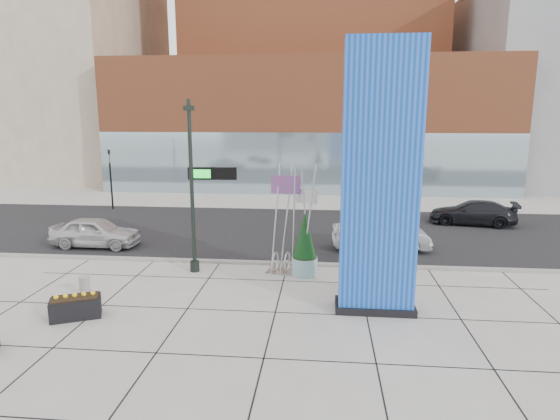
# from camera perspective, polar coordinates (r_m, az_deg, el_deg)

# --- Properties ---
(ground) EXTENTS (160.00, 160.00, 0.00)m
(ground) POSITION_cam_1_polar(r_m,az_deg,el_deg) (16.95, -3.63, -10.84)
(ground) COLOR #9E9991
(ground) RESTS_ON ground
(street_asphalt) EXTENTS (80.00, 12.00, 0.02)m
(street_asphalt) POSITION_cam_1_polar(r_m,az_deg,el_deg) (26.38, -0.23, -2.52)
(street_asphalt) COLOR black
(street_asphalt) RESTS_ON ground
(curb_edge) EXTENTS (80.00, 0.30, 0.12)m
(curb_edge) POSITION_cam_1_polar(r_m,az_deg,el_deg) (20.64, -1.88, -6.46)
(curb_edge) COLOR gray
(curb_edge) RESTS_ON ground
(tower_podium) EXTENTS (34.00, 10.00, 11.00)m
(tower_podium) POSITION_cam_1_polar(r_m,az_deg,el_deg) (42.49, 3.44, 10.33)
(tower_podium) COLOR #B05833
(tower_podium) RESTS_ON ground
(tower_glass_front) EXTENTS (34.00, 0.60, 5.00)m
(tower_glass_front) POSITION_cam_1_polar(r_m,az_deg,el_deg) (37.89, 3.12, 5.63)
(tower_glass_front) COLOR #8CA5B2
(tower_glass_front) RESTS_ON ground
(building_beige_left) EXTENTS (18.00, 20.00, 34.00)m
(building_beige_left) POSITION_cam_1_polar(r_m,az_deg,el_deg) (58.05, -25.94, 21.01)
(building_beige_left) COLOR gray
(building_beige_left) RESTS_ON ground
(blue_pylon) EXTENTS (2.64, 1.19, 8.76)m
(blue_pylon) POSITION_cam_1_polar(r_m,az_deg,el_deg) (15.24, 12.06, 2.93)
(blue_pylon) COLOR #0B43A8
(blue_pylon) RESTS_ON ground
(lamp_post) EXTENTS (0.48, 0.39, 7.04)m
(lamp_post) POSITION_cam_1_polar(r_m,az_deg,el_deg) (19.36, -10.64, 0.76)
(lamp_post) COLOR black
(lamp_post) RESTS_ON ground
(public_art_sculpture) EXTENTS (2.18, 1.37, 4.61)m
(public_art_sculpture) POSITION_cam_1_polar(r_m,az_deg,el_deg) (19.23, 1.52, -4.25)
(public_art_sculpture) COLOR silver
(public_art_sculpture) RESTS_ON ground
(concrete_bollard) EXTENTS (0.38, 0.38, 0.74)m
(concrete_bollard) POSITION_cam_1_polar(r_m,az_deg,el_deg) (18.48, -22.69, -8.58)
(concrete_bollard) COLOR gray
(concrete_bollard) RESTS_ON ground
(overhead_street_sign) EXTENTS (2.03, 0.27, 4.30)m
(overhead_street_sign) POSITION_cam_1_polar(r_m,az_deg,el_deg) (19.66, -8.75, 3.38)
(overhead_street_sign) COLOR black
(overhead_street_sign) RESTS_ON ground
(round_planter_east) EXTENTS (1.06, 1.06, 2.66)m
(round_planter_east) POSITION_cam_1_polar(r_m,az_deg,el_deg) (19.69, 14.69, -4.10)
(round_planter_east) COLOR #81ADAC
(round_planter_east) RESTS_ON ground
(round_planter_mid) EXTENTS (1.07, 1.07, 2.67)m
(round_planter_mid) POSITION_cam_1_polar(r_m,az_deg,el_deg) (19.40, 13.18, -4.25)
(round_planter_mid) COLOR #81ADAC
(round_planter_mid) RESTS_ON ground
(round_planter_west) EXTENTS (1.05, 1.05, 2.63)m
(round_planter_west) POSITION_cam_1_polar(r_m,az_deg,el_deg) (19.01, 3.04, -4.33)
(round_planter_west) COLOR #81ADAC
(round_planter_west) RESTS_ON ground
(box_planter_north) EXTENTS (1.71, 1.32, 0.84)m
(box_planter_north) POSITION_cam_1_polar(r_m,az_deg,el_deg) (16.76, -23.65, -10.69)
(box_planter_north) COLOR black
(box_planter_north) RESTS_ON ground
(car_white_west) EXTENTS (4.34, 1.82, 1.47)m
(car_white_west) POSITION_cam_1_polar(r_m,az_deg,el_deg) (24.81, -21.57, -2.56)
(car_white_west) COLOR silver
(car_white_west) RESTS_ON ground
(car_silver_mid) EXTENTS (4.65, 1.77, 1.51)m
(car_silver_mid) POSITION_cam_1_polar(r_m,az_deg,el_deg) (23.02, 12.16, -2.99)
(car_silver_mid) COLOR #95999C
(car_silver_mid) RESTS_ON ground
(car_dark_east) EXTENTS (5.17, 2.86, 1.42)m
(car_dark_east) POSITION_cam_1_polar(r_m,az_deg,el_deg) (29.98, 22.43, -0.32)
(car_dark_east) COLOR black
(car_dark_east) RESTS_ON ground
(traffic_signal) EXTENTS (0.15, 0.18, 4.10)m
(traffic_signal) POSITION_cam_1_polar(r_m,az_deg,el_deg) (34.00, -19.95, 3.91)
(traffic_signal) COLOR black
(traffic_signal) RESTS_ON ground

